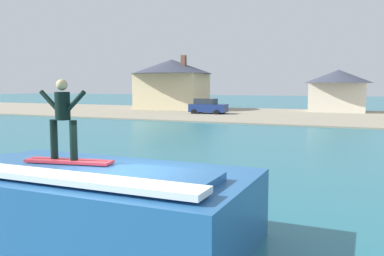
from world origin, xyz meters
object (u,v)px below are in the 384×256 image
(wave_crest, at_px, (94,204))
(house_with_chimney, at_px, (172,80))
(surfboard, at_px, (69,161))
(car_near_shore, at_px, (208,106))
(house_small_cottage, at_px, (338,87))
(surfer, at_px, (63,115))

(wave_crest, distance_m, house_with_chimney, 46.93)
(house_with_chimney, bearing_deg, surfboard, -66.33)
(surfboard, distance_m, car_near_shore, 38.04)
(surfboard, xyz_separation_m, car_near_shore, (-11.00, 36.41, -0.76))
(surfboard, relative_size, house_with_chimney, 0.18)
(house_small_cottage, bearing_deg, surfboard, -93.03)
(surfer, xyz_separation_m, house_small_cottage, (2.55, 45.98, 0.40))
(surfboard, relative_size, car_near_shore, 0.47)
(car_near_shore, xyz_separation_m, house_with_chimney, (-7.76, 6.39, 3.13))
(wave_crest, relative_size, house_with_chimney, 0.61)
(wave_crest, bearing_deg, house_small_cottage, 87.63)
(house_with_chimney, bearing_deg, wave_crest, -65.66)
(surfer, relative_size, house_small_cottage, 0.22)
(car_near_shore, distance_m, house_with_chimney, 10.53)
(wave_crest, xyz_separation_m, surfer, (-0.66, -0.14, 1.92))
(surfboard, height_order, surfer, surfer)
(surfer, xyz_separation_m, car_near_shore, (-10.88, 36.41, -1.76))
(house_small_cottage, bearing_deg, wave_crest, -92.37)
(surfer, height_order, house_with_chimney, house_with_chimney)
(car_near_shore, relative_size, house_small_cottage, 0.53)
(wave_crest, relative_size, surfboard, 3.40)
(wave_crest, height_order, house_with_chimney, house_with_chimney)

